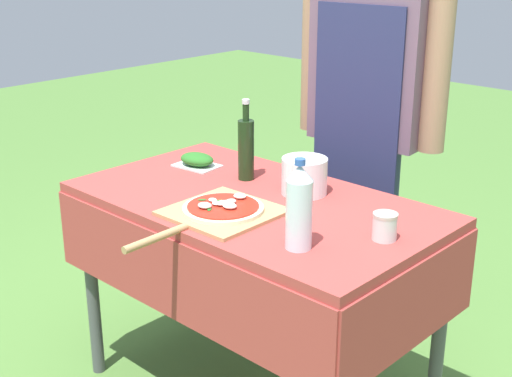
# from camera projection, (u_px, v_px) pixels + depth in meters

# --- Properties ---
(prep_table) EXTENTS (1.29, 0.74, 0.80)m
(prep_table) POSITION_uv_depth(u_px,v_px,m) (254.00, 227.00, 2.47)
(prep_table) COLOR #A83D38
(prep_table) RESTS_ON ground
(person_cook) EXTENTS (0.65, 0.25, 1.73)m
(person_cook) POSITION_uv_depth(u_px,v_px,m) (369.00, 103.00, 2.85)
(person_cook) COLOR #333D56
(person_cook) RESTS_ON ground
(pizza_on_peel) EXTENTS (0.33, 0.57, 0.05)m
(pizza_on_peel) POSITION_uv_depth(u_px,v_px,m) (220.00, 211.00, 2.29)
(pizza_on_peel) COLOR tan
(pizza_on_peel) RESTS_ON prep_table
(oil_bottle) EXTENTS (0.06, 0.06, 0.30)m
(oil_bottle) POSITION_uv_depth(u_px,v_px,m) (246.00, 148.00, 2.59)
(oil_bottle) COLOR black
(oil_bottle) RESTS_ON prep_table
(water_bottle) EXTENTS (0.08, 0.08, 0.27)m
(water_bottle) POSITION_uv_depth(u_px,v_px,m) (299.00, 207.00, 2.02)
(water_bottle) COLOR silver
(water_bottle) RESTS_ON prep_table
(herb_container) EXTENTS (0.18, 0.14, 0.05)m
(herb_container) POSITION_uv_depth(u_px,v_px,m) (197.00, 160.00, 2.76)
(herb_container) COLOR silver
(herb_container) RESTS_ON prep_table
(mixing_tub) EXTENTS (0.16, 0.16, 0.13)m
(mixing_tub) POSITION_uv_depth(u_px,v_px,m) (304.00, 176.00, 2.47)
(mixing_tub) COLOR silver
(mixing_tub) RESTS_ON prep_table
(sauce_jar) EXTENTS (0.07, 0.07, 0.08)m
(sauce_jar) POSITION_uv_depth(u_px,v_px,m) (385.00, 228.00, 2.10)
(sauce_jar) COLOR silver
(sauce_jar) RESTS_ON prep_table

